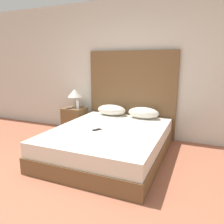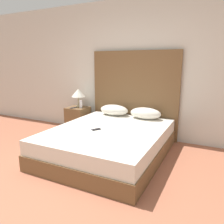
# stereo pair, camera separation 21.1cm
# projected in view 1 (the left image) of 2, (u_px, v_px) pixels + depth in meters

# --- Properties ---
(ground_plane) EXTENTS (16.00, 16.00, 0.00)m
(ground_plane) POSITION_uv_depth(u_px,v_px,m) (50.00, 201.00, 2.40)
(ground_plane) COLOR #9E5B42
(wall_back) EXTENTS (10.00, 0.06, 2.70)m
(wall_back) POSITION_uv_depth(u_px,v_px,m) (128.00, 70.00, 4.41)
(wall_back) COLOR silver
(wall_back) RESTS_ON ground_plane
(bed) EXTENTS (1.71, 2.14, 0.45)m
(bed) POSITION_uv_depth(u_px,v_px,m) (109.00, 142.00, 3.57)
(bed) COLOR brown
(bed) RESTS_ON ground_plane
(headboard) EXTENTS (1.80, 0.05, 1.72)m
(headboard) POSITION_uv_depth(u_px,v_px,m) (131.00, 95.00, 4.41)
(headboard) COLOR brown
(headboard) RESTS_ON ground_plane
(pillow_left) EXTENTS (0.59, 0.32, 0.21)m
(pillow_left) POSITION_uv_depth(u_px,v_px,m) (111.00, 110.00, 4.39)
(pillow_left) COLOR silver
(pillow_left) RESTS_ON bed
(pillow_right) EXTENTS (0.59, 0.32, 0.21)m
(pillow_right) POSITION_uv_depth(u_px,v_px,m) (143.00, 113.00, 4.14)
(pillow_right) COLOR silver
(pillow_right) RESTS_ON bed
(phone_on_bed) EXTENTS (0.13, 0.17, 0.01)m
(phone_on_bed) POSITION_uv_depth(u_px,v_px,m) (97.00, 130.00, 3.43)
(phone_on_bed) COLOR black
(phone_on_bed) RESTS_ON bed
(nightstand) EXTENTS (0.43, 0.41, 0.55)m
(nightstand) POSITION_uv_depth(u_px,v_px,m) (75.00, 120.00, 4.70)
(nightstand) COLOR brown
(nightstand) RESTS_ON ground_plane
(table_lamp) EXTENTS (0.29, 0.29, 0.39)m
(table_lamp) POSITION_uv_depth(u_px,v_px,m) (75.00, 94.00, 4.66)
(table_lamp) COLOR tan
(table_lamp) RESTS_ON nightstand
(phone_on_nightstand) EXTENTS (0.11, 0.16, 0.01)m
(phone_on_nightstand) POSITION_uv_depth(u_px,v_px,m) (70.00, 108.00, 4.56)
(phone_on_nightstand) COLOR black
(phone_on_nightstand) RESTS_ON nightstand
(toiletry_bottle) EXTENTS (0.06, 0.06, 0.16)m
(toiletry_bottle) POSITION_uv_depth(u_px,v_px,m) (78.00, 105.00, 4.56)
(toiletry_bottle) COLOR silver
(toiletry_bottle) RESTS_ON nightstand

